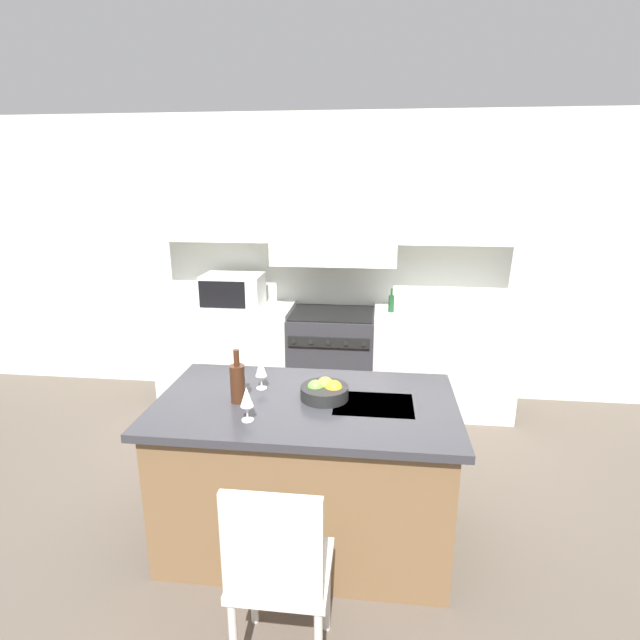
% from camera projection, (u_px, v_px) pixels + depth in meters
% --- Properties ---
extents(ground_plane, '(10.00, 10.00, 0.00)m').
position_uv_depth(ground_plane, '(309.00, 509.00, 3.31)').
color(ground_plane, brown).
extents(back_cabinetry, '(10.00, 0.46, 2.70)m').
position_uv_depth(back_cabinetry, '(335.00, 236.00, 4.68)').
color(back_cabinetry, silver).
rests_on(back_cabinetry, ground_plane).
extents(back_counter, '(3.29, 0.62, 0.95)m').
position_uv_depth(back_counter, '(332.00, 357.00, 4.75)').
color(back_counter, silver).
rests_on(back_counter, ground_plane).
extents(range_stove, '(0.78, 0.70, 0.92)m').
position_uv_depth(range_stove, '(332.00, 359.00, 4.73)').
color(range_stove, '#2D2D33').
rests_on(range_stove, ground_plane).
extents(microwave, '(0.55, 0.38, 0.30)m').
position_uv_depth(microwave, '(233.00, 290.00, 4.68)').
color(microwave, silver).
rests_on(microwave, back_counter).
extents(kitchen_island, '(1.70, 0.98, 0.90)m').
position_uv_depth(kitchen_island, '(306.00, 470.00, 2.94)').
color(kitchen_island, brown).
rests_on(kitchen_island, ground_plane).
extents(island_chair, '(0.42, 0.40, 0.98)m').
position_uv_depth(island_chair, '(278.00, 569.00, 2.07)').
color(island_chair, beige).
rests_on(island_chair, ground_plane).
extents(wine_bottle, '(0.08, 0.08, 0.31)m').
position_uv_depth(wine_bottle, '(238.00, 382.00, 2.78)').
color(wine_bottle, '#422314').
rests_on(wine_bottle, kitchen_island).
extents(wine_glass_near, '(0.07, 0.07, 0.19)m').
position_uv_depth(wine_glass_near, '(247.00, 398.00, 2.56)').
color(wine_glass_near, white).
rests_on(wine_glass_near, kitchen_island).
extents(wine_glass_far, '(0.07, 0.07, 0.19)m').
position_uv_depth(wine_glass_far, '(261.00, 368.00, 2.95)').
color(wine_glass_far, white).
rests_on(wine_glass_far, kitchen_island).
extents(fruit_bowl, '(0.27, 0.27, 0.11)m').
position_uv_depth(fruit_bowl, '(325.00, 391.00, 2.84)').
color(fruit_bowl, black).
rests_on(fruit_bowl, kitchen_island).
extents(oil_bottle_on_counter, '(0.05, 0.05, 0.21)m').
position_uv_depth(oil_bottle_on_counter, '(391.00, 303.00, 4.50)').
color(oil_bottle_on_counter, '#194723').
rests_on(oil_bottle_on_counter, back_counter).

